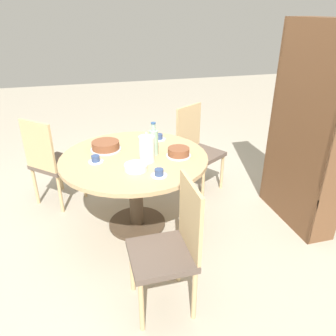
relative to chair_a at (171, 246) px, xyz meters
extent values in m
plane|color=#B2A893|center=(-1.00, -0.07, -0.51)|extent=(14.00, 14.00, 0.00)
cylinder|color=#473828|center=(-1.00, -0.07, -0.50)|extent=(0.56, 0.56, 0.03)
cylinder|color=#473828|center=(-1.00, -0.07, -0.14)|extent=(0.13, 0.13, 0.68)
cylinder|color=tan|center=(-1.00, -0.07, 0.21)|extent=(1.33, 1.33, 0.04)
cylinder|color=tan|center=(-0.18, -0.25, -0.30)|extent=(0.03, 0.03, 0.42)
cylinder|color=tan|center=(0.18, -0.25, -0.30)|extent=(0.03, 0.03, 0.42)
cylinder|color=tan|center=(-0.18, 0.11, -0.30)|extent=(0.03, 0.03, 0.42)
cylinder|color=tan|center=(0.18, 0.11, -0.30)|extent=(0.03, 0.03, 0.42)
cube|color=brown|center=(0.00, -0.07, -0.07)|extent=(0.42, 0.42, 0.04)
cube|color=tan|center=(0.00, 0.13, 0.21)|extent=(0.40, 0.03, 0.51)
cylinder|color=tan|center=(-1.28, 0.72, -0.30)|extent=(0.03, 0.03, 0.42)
cylinder|color=tan|center=(-1.47, 1.02, -0.30)|extent=(0.03, 0.03, 0.42)
cylinder|color=tan|center=(-1.58, 0.53, -0.30)|extent=(0.03, 0.03, 0.42)
cylinder|color=tan|center=(-1.77, 0.83, -0.30)|extent=(0.03, 0.03, 0.42)
cube|color=brown|center=(-1.53, 0.78, -0.07)|extent=(0.58, 0.58, 0.04)
cube|color=tan|center=(-1.69, 0.67, 0.21)|extent=(0.23, 0.35, 0.51)
cylinder|color=tan|center=(-1.69, -0.55, -0.30)|extent=(0.03, 0.03, 0.42)
cylinder|color=tan|center=(-1.94, -0.81, -0.30)|extent=(0.03, 0.03, 0.42)
cylinder|color=tan|center=(-1.43, -0.79, -0.30)|extent=(0.03, 0.03, 0.42)
cylinder|color=tan|center=(-1.67, -1.05, -0.30)|extent=(0.03, 0.03, 0.42)
cube|color=brown|center=(-1.68, -0.80, -0.07)|extent=(0.59, 0.59, 0.04)
cube|color=tan|center=(-1.54, -0.94, 0.21)|extent=(0.29, 0.31, 0.51)
cube|color=brown|center=(-1.15, 1.51, 0.43)|extent=(0.04, 0.28, 1.88)
cube|color=brown|center=(-0.73, 1.38, 0.43)|extent=(0.88, 0.02, 1.88)
cube|color=brown|center=(-0.73, 1.51, -0.49)|extent=(0.80, 0.27, 0.04)
cube|color=brown|center=(-0.73, 1.51, 0.11)|extent=(0.80, 0.27, 0.04)
cube|color=brown|center=(-0.73, 1.51, 0.74)|extent=(0.80, 0.27, 0.04)
cube|color=brown|center=(-0.73, 1.51, 1.35)|extent=(0.80, 0.27, 0.04)
cube|color=beige|center=(-0.47, 1.50, -0.28)|extent=(0.28, 0.21, 0.40)
cube|color=#234793|center=(-0.99, 1.50, -0.24)|extent=(0.28, 0.21, 0.46)
cube|color=#703384|center=(-0.51, 1.50, 0.34)|extent=(0.37, 0.21, 0.41)
cube|color=#234793|center=(-0.95, 1.50, 0.38)|extent=(0.37, 0.21, 0.50)
cube|color=orange|center=(-0.97, 1.50, 1.02)|extent=(0.33, 0.21, 0.52)
cylinder|color=white|center=(-0.87, 0.02, 0.34)|extent=(0.13, 0.13, 0.23)
cone|color=white|center=(-0.87, 0.02, 0.47)|extent=(0.12, 0.12, 0.02)
sphere|color=white|center=(-0.87, 0.02, 0.49)|extent=(0.02, 0.02, 0.02)
cylinder|color=#99C6A3|center=(-1.00, 0.11, 0.35)|extent=(0.08, 0.08, 0.23)
cylinder|color=#99C6A3|center=(-1.00, 0.11, 0.49)|extent=(0.04, 0.04, 0.06)
cylinder|color=#2D5184|center=(-1.00, 0.11, 0.53)|extent=(0.04, 0.04, 0.01)
cylinder|color=silver|center=(-1.22, -0.30, 0.24)|extent=(0.28, 0.28, 0.01)
cylinder|color=brown|center=(-1.22, -0.30, 0.28)|extent=(0.25, 0.25, 0.07)
cylinder|color=silver|center=(-0.90, 0.32, 0.24)|extent=(0.22, 0.22, 0.01)
cylinder|color=brown|center=(-0.90, 0.32, 0.28)|extent=(0.19, 0.19, 0.07)
cylinder|color=silver|center=(-1.35, 0.24, 0.24)|extent=(0.13, 0.13, 0.01)
cylinder|color=#334775|center=(-1.35, 0.24, 0.27)|extent=(0.07, 0.07, 0.05)
cylinder|color=silver|center=(-0.57, 0.06, 0.24)|extent=(0.13, 0.13, 0.01)
cylinder|color=#334775|center=(-0.57, 0.06, 0.27)|extent=(0.07, 0.07, 0.05)
cylinder|color=silver|center=(-0.97, -0.41, 0.24)|extent=(0.13, 0.13, 0.01)
cylinder|color=#334775|center=(-0.97, -0.41, 0.27)|extent=(0.07, 0.07, 0.05)
cylinder|color=white|center=(-0.73, -0.10, 0.24)|extent=(0.19, 0.19, 0.01)
cylinder|color=white|center=(-0.73, -0.10, 0.25)|extent=(0.19, 0.19, 0.01)
cylinder|color=white|center=(-0.73, -0.10, 0.26)|extent=(0.19, 0.19, 0.01)
cylinder|color=white|center=(-0.73, -0.10, 0.27)|extent=(0.19, 0.19, 0.01)
cylinder|color=white|center=(-0.73, -0.10, 0.28)|extent=(0.19, 0.19, 0.01)
camera|label=1|loc=(1.67, -0.47, 1.43)|focal=35.00mm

